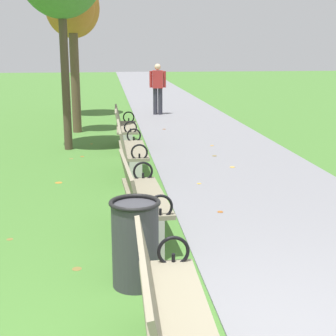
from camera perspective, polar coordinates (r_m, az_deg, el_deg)
name	(u,v)px	position (r m, az deg, el deg)	size (l,w,h in m)	color
paved_walkway	(163,99)	(21.33, -0.56, 7.81)	(3.00, 44.00, 0.02)	slate
park_bench_1	(169,312)	(3.51, 0.16, -15.96)	(0.50, 1.61, 0.90)	gray
park_bench_2	(141,196)	(5.97, -3.05, -3.18)	(0.54, 1.62, 0.90)	gray
park_bench_3	(130,149)	(8.64, -4.34, 2.11)	(0.47, 1.60, 0.90)	gray
park_bench_4	(124,127)	(11.05, -4.96, 4.66)	(0.51, 1.61, 0.90)	gray
tree_2	(72,14)	(13.29, -10.77, 16.72)	(1.11, 1.11, 3.72)	brown
tree_3	(72,9)	(16.53, -10.76, 17.28)	(1.67, 1.67, 4.26)	#4C3D2D
pedestrian_walking	(158,86)	(16.41, -1.17, 9.23)	(0.53, 0.25, 1.62)	#2D2D38
trash_bin	(135,243)	(4.77, -3.72, -8.47)	(0.48, 0.48, 0.84)	#38383D
scattered_leaves	(146,201)	(7.36, -2.50, -3.74)	(3.60, 12.15, 0.02)	#93511E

